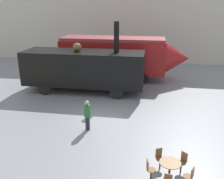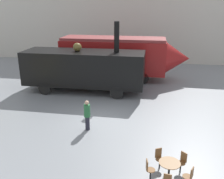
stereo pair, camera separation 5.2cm
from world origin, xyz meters
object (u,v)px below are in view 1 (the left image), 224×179
Objects in this scene: streamlined_locomotive at (122,55)px; cafe_chair_0 at (190,176)px; steam_locomotive at (84,68)px; visitor_person at (87,114)px; cafe_table_near at (170,166)px.

cafe_chair_0 is at bearing -72.75° from streamlined_locomotive.
steam_locomotive is 10.50× the size of cafe_chair_0.
streamlined_locomotive is 6.62× the size of visitor_person.
cafe_table_near is 5.41m from visitor_person.
cafe_chair_0 is (6.75, -9.90, -1.38)m from steam_locomotive.
streamlined_locomotive is 13.43× the size of cafe_table_near.
visitor_person is at bearing 140.74° from cafe_table_near.
streamlined_locomotive is 14.03m from cafe_table_near.
streamlined_locomotive is 10.15m from visitor_person.
cafe_table_near is (6.04, -9.56, -1.30)m from steam_locomotive.
cafe_chair_0 is 6.18m from visitor_person.
steam_locomotive reaches higher than cafe_chair_0.
streamlined_locomotive reaches higher than cafe_table_near.
streamlined_locomotive is 12.87× the size of cafe_chair_0.
cafe_chair_0 is at bearing -55.69° from steam_locomotive.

